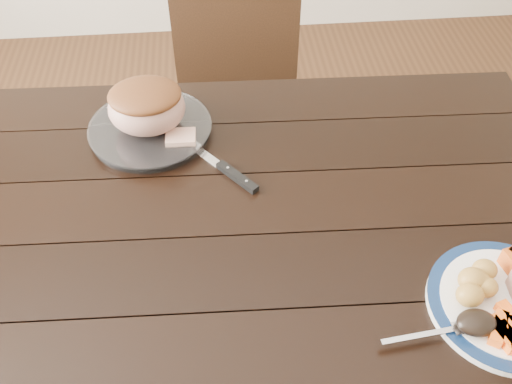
{
  "coord_description": "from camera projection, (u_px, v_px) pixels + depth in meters",
  "views": [
    {
      "loc": [
        0.01,
        -0.83,
        1.66
      ],
      "look_at": [
        0.08,
        -0.02,
        0.8
      ],
      "focal_mm": 40.0,
      "sensor_mm": 36.0,
      "label": 1
    }
  ],
  "objects": [
    {
      "name": "ground",
      "position": [
        230.0,
        366.0,
        1.78
      ],
      "size": [
        4.0,
        4.0,
        0.0
      ],
      "primitive_type": "plane",
      "color": "#472B16",
      "rests_on": "ground"
    },
    {
      "name": "dining_table",
      "position": [
        220.0,
        231.0,
        1.3
      ],
      "size": [
        1.63,
        0.95,
        0.75
      ],
      "rotation": [
        0.0,
        0.0,
        -0.03
      ],
      "color": "black",
      "rests_on": "ground"
    },
    {
      "name": "chair_far",
      "position": [
        238.0,
        86.0,
        1.91
      ],
      "size": [
        0.44,
        0.45,
        0.93
      ],
      "rotation": [
        0.0,
        0.0,
        3.1
      ],
      "color": "black",
      "rests_on": "ground"
    },
    {
      "name": "dinner_plate",
      "position": [
        505.0,
        305.0,
        1.05
      ],
      "size": [
        0.28,
        0.28,
        0.02
      ],
      "primitive_type": "cylinder",
      "color": "white",
      "rests_on": "dining_table"
    },
    {
      "name": "plate_rim",
      "position": [
        506.0,
        302.0,
        1.04
      ],
      "size": [
        0.28,
        0.28,
        0.02
      ],
      "primitive_type": "torus",
      "color": "#0E2247",
      "rests_on": "dinner_plate"
    },
    {
      "name": "serving_platter",
      "position": [
        151.0,
        130.0,
        1.39
      ],
      "size": [
        0.29,
        0.29,
        0.02
      ],
      "primitive_type": "cylinder",
      "color": "white",
      "rests_on": "dining_table"
    },
    {
      "name": "roasted_potatoes",
      "position": [
        477.0,
        283.0,
        1.04
      ],
      "size": [
        0.1,
        0.1,
        0.05
      ],
      "color": "gold",
      "rests_on": "dinner_plate"
    },
    {
      "name": "dark_mushroom",
      "position": [
        477.0,
        323.0,
        0.99
      ],
      "size": [
        0.07,
        0.05,
        0.03
      ],
      "primitive_type": "ellipsoid",
      "color": "black",
      "rests_on": "dinner_plate"
    },
    {
      "name": "fork",
      "position": [
        437.0,
        333.0,
        0.99
      ],
      "size": [
        0.18,
        0.04,
        0.0
      ],
      "rotation": [
        0.0,
        0.0,
        0.11
      ],
      "color": "silver",
      "rests_on": "dinner_plate"
    },
    {
      "name": "roast_joint",
      "position": [
        147.0,
        108.0,
        1.34
      ],
      "size": [
        0.18,
        0.16,
        0.12
      ],
      "primitive_type": "ellipsoid",
      "color": "tan",
      "rests_on": "serving_platter"
    },
    {
      "name": "cut_slice",
      "position": [
        181.0,
        138.0,
        1.34
      ],
      "size": [
        0.07,
        0.06,
        0.02
      ],
      "primitive_type": "cube",
      "rotation": [
        0.0,
        0.0,
        -0.03
      ],
      "color": "tan",
      "rests_on": "serving_platter"
    },
    {
      "name": "carving_knife",
      "position": [
        225.0,
        169.0,
        1.3
      ],
      "size": [
        0.22,
        0.26,
        0.01
      ],
      "rotation": [
        0.0,
        0.0,
        -0.88
      ],
      "color": "silver",
      "rests_on": "dining_table"
    }
  ]
}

